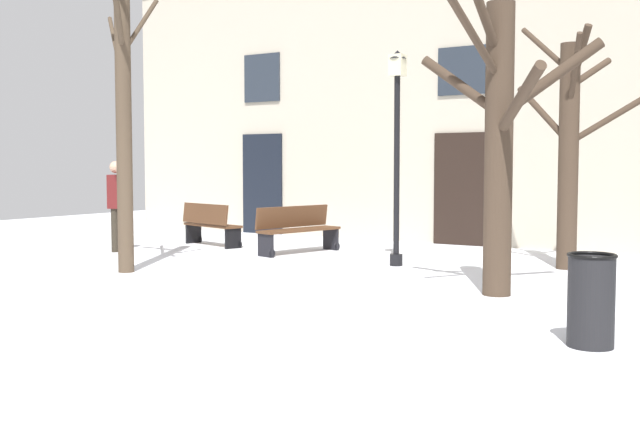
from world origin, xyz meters
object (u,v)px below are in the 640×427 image
at_px(tree_near_facade, 500,135).
at_px(litter_bin, 591,300).
at_px(bench_back_to_back_left, 297,229).
at_px(tree_left_of_center, 122,87).
at_px(tree_right_of_center, 569,144).
at_px(person_by_shop_door, 116,201).
at_px(bench_facing_shops, 210,224).
at_px(streetlamp, 397,134).

distance_m(tree_near_facade, litter_bin, 3.23).
height_order(tree_near_facade, litter_bin, tree_near_facade).
relative_size(tree_near_facade, bench_back_to_back_left, 2.24).
bearing_deg(tree_left_of_center, tree_right_of_center, 34.85).
bearing_deg(person_by_shop_door, tree_left_of_center, 25.29).
xyz_separation_m(tree_left_of_center, tree_right_of_center, (5.94, 4.14, -0.88)).
distance_m(tree_left_of_center, person_by_shop_door, 3.59).
bearing_deg(tree_near_facade, bench_facing_shops, 159.16).
bearing_deg(person_by_shop_door, bench_back_to_back_left, 94.24).
distance_m(streetlamp, bench_facing_shops, 5.12).
bearing_deg(bench_facing_shops, bench_back_to_back_left, -166.13).
xyz_separation_m(tree_left_of_center, person_by_shop_door, (-2.28, 1.98, -1.94)).
bearing_deg(bench_back_to_back_left, tree_near_facade, -103.96).
distance_m(bench_facing_shops, person_by_shop_door, 2.07).
relative_size(tree_left_of_center, person_by_shop_door, 3.17).
relative_size(bench_back_to_back_left, person_by_shop_door, 1.07).
height_order(tree_left_of_center, litter_bin, tree_left_of_center).
height_order(tree_right_of_center, streetlamp, tree_right_of_center).
bearing_deg(tree_left_of_center, bench_back_to_back_left, 76.21).
relative_size(bench_facing_shops, person_by_shop_door, 0.94).
bearing_deg(tree_left_of_center, streetlamp, 41.74).
xyz_separation_m(tree_right_of_center, bench_back_to_back_left, (-5.04, -0.46, -1.59)).
bearing_deg(tree_left_of_center, litter_bin, -9.17).
relative_size(tree_left_of_center, bench_back_to_back_left, 2.98).
distance_m(litter_bin, bench_facing_shops, 10.09).
height_order(tree_left_of_center, streetlamp, tree_left_of_center).
distance_m(tree_right_of_center, bench_facing_shops, 7.50).
height_order(tree_right_of_center, person_by_shop_door, tree_right_of_center).
height_order(bench_facing_shops, bench_back_to_back_left, bench_back_to_back_left).
bearing_deg(tree_right_of_center, bench_facing_shops, -177.06).
bearing_deg(person_by_shop_door, tree_near_facade, 59.55).
bearing_deg(litter_bin, tree_right_of_center, 105.48).
xyz_separation_m(tree_left_of_center, tree_near_facade, (5.78, 1.04, -0.84)).
bearing_deg(streetlamp, tree_right_of_center, 23.79).
height_order(tree_left_of_center, tree_right_of_center, tree_left_of_center).
xyz_separation_m(streetlamp, person_by_shop_door, (-5.65, -1.02, -1.23)).
height_order(tree_right_of_center, litter_bin, tree_right_of_center).
relative_size(streetlamp, person_by_shop_door, 2.03).
bearing_deg(bench_back_to_back_left, bench_facing_shops, 102.22).
height_order(bench_facing_shops, person_by_shop_door, person_by_shop_door).
relative_size(streetlamp, litter_bin, 4.10).
xyz_separation_m(bench_back_to_back_left, person_by_shop_door, (-3.18, -1.69, 0.53)).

